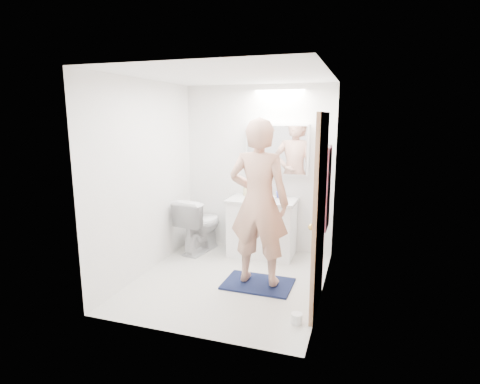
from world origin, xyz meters
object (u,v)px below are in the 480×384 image
at_px(vanity_cabinet, 262,229).
at_px(toilet, 200,224).
at_px(toothbrush_cup, 279,194).
at_px(person, 259,203).
at_px(medicine_cabinet, 277,149).
at_px(soap_bottle_b, 254,190).
at_px(toilet_paper_roll, 297,318).
at_px(soap_bottle_a, 246,189).

bearing_deg(vanity_cabinet, toilet, -172.84).
distance_m(vanity_cabinet, toothbrush_cup, 0.54).
height_order(toilet, person, person).
height_order(medicine_cabinet, toothbrush_cup, medicine_cabinet).
bearing_deg(person, soap_bottle_b, -70.74).
bearing_deg(toilet_paper_roll, toilet, 137.25).
bearing_deg(soap_bottle_b, toilet, -158.31).
distance_m(vanity_cabinet, toilet_paper_roll, 1.90).
distance_m(medicine_cabinet, person, 1.30).
relative_size(toilet, toothbrush_cup, 7.74).
relative_size(vanity_cabinet, toilet_paper_roll, 8.18).
bearing_deg(toothbrush_cup, vanity_cabinet, -141.54).
distance_m(person, toilet_paper_roll, 1.32).
xyz_separation_m(vanity_cabinet, soap_bottle_a, (-0.29, 0.15, 0.53)).
bearing_deg(person, toilet_paper_roll, 130.20).
relative_size(toilet, toilet_paper_roll, 7.31).
height_order(toilet, soap_bottle_b, soap_bottle_b).
bearing_deg(toothbrush_cup, soap_bottle_b, 176.95).
height_order(person, toilet_paper_roll, person).
bearing_deg(vanity_cabinet, toothbrush_cup, 38.46).
distance_m(vanity_cabinet, soap_bottle_b, 0.57).
bearing_deg(toilet, vanity_cabinet, -163.68).
distance_m(vanity_cabinet, soap_bottle_a, 0.63).
relative_size(vanity_cabinet, medicine_cabinet, 1.02).
relative_size(vanity_cabinet, soap_bottle_a, 4.41).
bearing_deg(soap_bottle_a, medicine_cabinet, 7.68).
bearing_deg(soap_bottle_b, vanity_cabinet, -46.06).
xyz_separation_m(person, toothbrush_cup, (-0.01, 1.15, -0.13)).
distance_m(toilet, toothbrush_cup, 1.24).
bearing_deg(toilet, toothbrush_cup, -157.00).
bearing_deg(soap_bottle_a, toilet, -156.90).
relative_size(soap_bottle_a, soap_bottle_b, 1.29).
relative_size(medicine_cabinet, soap_bottle_a, 4.31).
bearing_deg(soap_bottle_a, vanity_cabinet, -27.05).
bearing_deg(soap_bottle_b, toothbrush_cup, -3.05).
bearing_deg(toothbrush_cup, person, -89.36).
distance_m(person, toothbrush_cup, 1.15).
bearing_deg(soap_bottle_b, medicine_cabinet, 5.28).
bearing_deg(person, soap_bottle_a, -65.04).
bearing_deg(medicine_cabinet, soap_bottle_a, -172.32).
bearing_deg(toilet, medicine_cabinet, -153.89).
bearing_deg(toilet_paper_roll, toothbrush_cup, 107.77).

